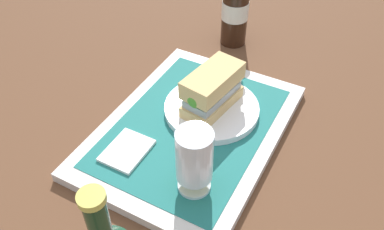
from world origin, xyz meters
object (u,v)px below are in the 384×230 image
Objects in this scene: plate at (212,109)px; second_bottle at (236,5)px; sandwich at (211,90)px; beer_glass at (194,160)px.

second_bottle is (-0.29, -0.08, 0.08)m from plate.
beer_glass is (0.18, 0.06, 0.01)m from sandwich.
plate is at bearing 15.58° from second_bottle.
plate is 1.52× the size of beer_glass.
second_bottle is (-0.29, -0.08, 0.03)m from sandwich.
second_bottle is (-0.47, -0.14, 0.02)m from beer_glass.
sandwich is at bearing -162.07° from beer_glass.
sandwich is (0.00, -0.00, 0.05)m from plate.
sandwich is 0.30m from second_bottle.
sandwich is 0.19m from beer_glass.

